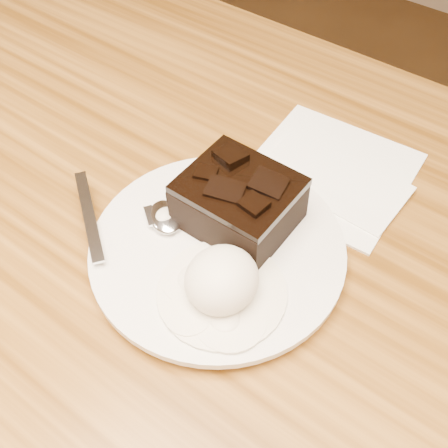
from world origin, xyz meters
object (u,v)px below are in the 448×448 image
Objects in this scene: plate at (218,252)px; napkin at (329,170)px; dining_table at (165,382)px; ice_cream_scoop at (222,280)px; brownie at (239,204)px; spoon at (165,218)px.

plate reaches higher than napkin.
ice_cream_scoop is at bearing -9.40° from dining_table.
ice_cream_scoop is 0.20m from napkin.
brownie is 1.52× the size of ice_cream_scoop.
ice_cream_scoop reaches higher than spoon.
ice_cream_scoop reaches higher than dining_table.
dining_table is 18.63× the size of ice_cream_scoop.
napkin is at bearing 9.10° from spoon.
napkin is at bearing 56.54° from dining_table.
dining_table is 5.12× the size of plate.
spoon reaches higher than dining_table.
napkin reaches higher than dining_table.
plate is 0.05m from brownie.
ice_cream_scoop is 0.40× the size of napkin.
brownie reaches higher than napkin.
spoon is at bearing -116.80° from napkin.
spoon is at bearing 19.74° from dining_table.
plate is at bearing -47.65° from spoon.
dining_table is 0.44m from napkin.
dining_table is 0.40m from spoon.
plate is (0.09, 0.02, 0.38)m from dining_table.
brownie is at bearing 93.38° from plate.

